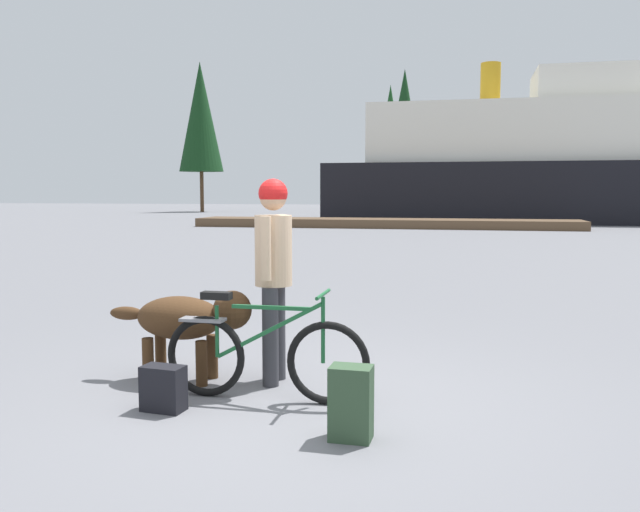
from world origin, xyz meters
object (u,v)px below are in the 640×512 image
object	(u,v)px
dog	(189,320)
backpack	(351,403)
bicycle	(264,355)
person_cyclist	(274,260)
handbag_pannier	(163,388)
ferry_boat	(542,166)

from	to	relation	value
dog	backpack	xyz separation A→B (m)	(1.62, -1.05, -0.30)
bicycle	person_cyclist	size ratio (longest dim) A/B	0.95
person_cyclist	handbag_pannier	distance (m)	1.41
bicycle	handbag_pannier	distance (m)	0.81
handbag_pannier	backpack	bearing A→B (deg)	-10.20
person_cyclist	bicycle	bearing A→B (deg)	-82.98
dog	person_cyclist	bearing A→B (deg)	8.96
dog	backpack	world-z (taller)	dog
backpack	handbag_pannier	xyz separation A→B (m)	(-1.49, 0.27, -0.08)
person_cyclist	ferry_boat	xyz separation A→B (m)	(5.68, 33.10, 2.02)
ferry_boat	backpack	bearing A→B (deg)	-97.96
person_cyclist	dog	world-z (taller)	person_cyclist
bicycle	ferry_boat	distance (m)	34.17
person_cyclist	backpack	world-z (taller)	person_cyclist
bicycle	handbag_pannier	bearing A→B (deg)	-148.64
bicycle	ferry_boat	bearing A→B (deg)	80.51
dog	backpack	bearing A→B (deg)	-33.01
backpack	person_cyclist	bearing A→B (deg)	126.98
handbag_pannier	dog	bearing A→B (deg)	99.63
person_cyclist	backpack	distance (m)	1.68
person_cyclist	dog	distance (m)	0.92
dog	backpack	distance (m)	1.96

